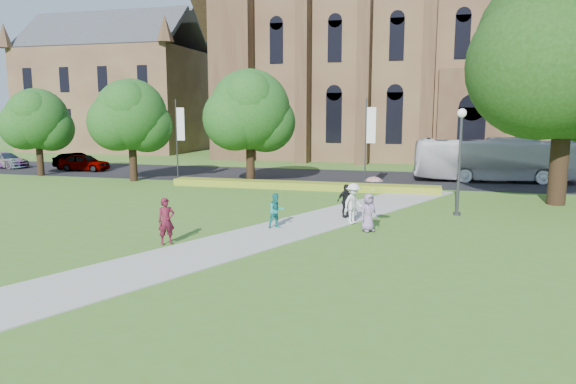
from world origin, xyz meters
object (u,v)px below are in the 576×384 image
(car_0, at_px, (84,162))
(car_1, at_px, (76,162))
(large_tree, at_px, (568,49))
(car_2, at_px, (5,160))
(streetlamp, at_px, (460,149))
(tour_coach, at_px, (495,160))
(pedestrian_0, at_px, (166,221))

(car_0, relative_size, car_1, 0.98)
(large_tree, height_order, car_2, large_tree)
(car_0, height_order, car_2, car_0)
(streetlamp, xyz_separation_m, tour_coach, (3.42, 13.82, -1.67))
(car_0, xyz_separation_m, car_1, (-1.20, 0.49, -0.01))
(large_tree, relative_size, car_0, 3.04)
(large_tree, height_order, pedestrian_0, large_tree)
(car_0, height_order, car_1, car_0)
(streetlamp, xyz_separation_m, pedestrian_0, (-11.22, -8.85, -2.36))
(tour_coach, xyz_separation_m, pedestrian_0, (-14.64, -22.67, -0.70))
(large_tree, xyz_separation_m, pedestrian_0, (-16.72, -13.35, -7.43))
(tour_coach, relative_size, car_1, 2.59)
(tour_coach, relative_size, car_2, 2.41)
(pedestrian_0, bearing_deg, car_1, 91.28)
(pedestrian_0, bearing_deg, tour_coach, 15.41)
(car_2, relative_size, pedestrian_0, 2.69)
(tour_coach, distance_m, car_0, 33.63)
(tour_coach, bearing_deg, car_0, 87.96)
(car_0, bearing_deg, car_2, 86.79)
(car_1, bearing_deg, car_2, 103.76)
(tour_coach, relative_size, pedestrian_0, 6.47)
(car_2, bearing_deg, tour_coach, -79.45)
(car_1, distance_m, pedestrian_0, 29.53)
(streetlamp, xyz_separation_m, car_2, (-38.90, 12.71, -2.58))
(car_1, distance_m, car_2, 7.53)
(streetlamp, bearing_deg, car_1, 157.89)
(tour_coach, height_order, car_1, tour_coach)
(car_1, height_order, pedestrian_0, pedestrian_0)
(streetlamp, bearing_deg, large_tree, 39.29)
(streetlamp, height_order, tour_coach, streetlamp)
(tour_coach, xyz_separation_m, car_2, (-42.32, -1.11, -0.91))
(car_2, bearing_deg, car_0, -83.98)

